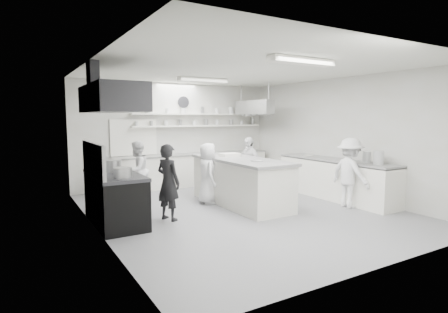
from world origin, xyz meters
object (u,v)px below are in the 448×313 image
stove (115,200)px  cook_back (137,170)px  cook_stove (168,182)px  back_counter (191,170)px  prep_island (240,182)px  right_counter (335,180)px

stove → cook_back: 2.08m
cook_stove → back_counter: bearing=-55.7°
stove → prep_island: bearing=1.5°
back_counter → prep_island: bearing=-90.4°
back_counter → cook_stove: 3.68m
prep_island → cook_back: size_ratio=1.92×
cook_back → stove: bearing=23.8°
stove → back_counter: size_ratio=0.36×
right_counter → cook_back: (-4.26, 2.41, 0.25)m
prep_island → cook_stove: bearing=-169.2°
back_counter → cook_back: bearing=-152.7°
right_counter → prep_island: 2.46m
cook_stove → cook_back: size_ratio=1.04×
cook_stove → stove: bearing=48.7°
right_counter → cook_back: cook_back is taller
stove → right_counter: bearing=-6.5°
right_counter → stove: bearing=173.5°
cook_stove → cook_back: (0.03, 2.12, -0.03)m
back_counter → right_counter: bearing=-55.3°
stove → right_counter: 5.28m
stove → back_counter: back_counter is taller
back_counter → right_counter: size_ratio=1.52×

